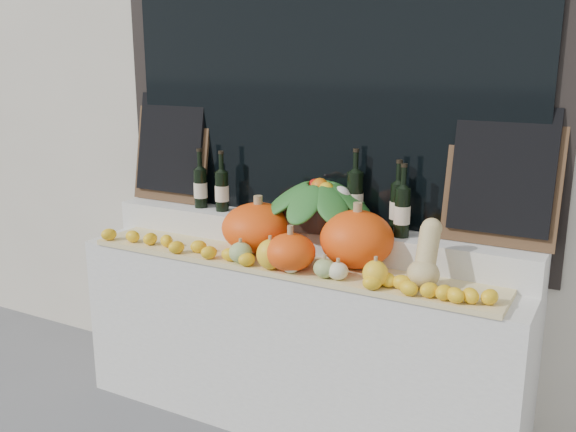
{
  "coord_description": "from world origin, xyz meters",
  "views": [
    {
      "loc": [
        1.42,
        -1.15,
        1.88
      ],
      "look_at": [
        0.0,
        1.45,
        1.12
      ],
      "focal_mm": 40.0,
      "sensor_mm": 36.0,
      "label": 1
    }
  ],
  "objects": [
    {
      "name": "wine_bottle_far_left",
      "position": [
        -0.67,
        1.67,
        1.15
      ],
      "size": [
        0.08,
        0.08,
        0.33
      ],
      "color": "black",
      "rests_on": "rear_tier"
    },
    {
      "name": "display_sill",
      "position": [
        0.0,
        1.52,
        0.44
      ],
      "size": [
        2.3,
        0.55,
        0.88
      ],
      "primitive_type": "cube",
      "color": "silver",
      "rests_on": "ground"
    },
    {
      "name": "decorative_gourds",
      "position": [
        0.14,
        1.29,
        0.96
      ],
      "size": [
        0.79,
        0.14,
        0.16
      ],
      "color": "#3B7222",
      "rests_on": "straw_bedding"
    },
    {
      "name": "pumpkin_right",
      "position": [
        0.34,
        1.5,
        1.04
      ],
      "size": [
        0.45,
        0.45,
        0.27
      ],
      "primitive_type": "ellipsoid",
      "rotation": [
        0.0,
        0.0,
        0.41
      ],
      "color": "#FF520D",
      "rests_on": "straw_bedding"
    },
    {
      "name": "produce_bowl",
      "position": [
        0.07,
        1.66,
        1.16
      ],
      "size": [
        0.6,
        0.6,
        0.24
      ],
      "color": "black",
      "rests_on": "rear_tier"
    },
    {
      "name": "chalkboard_right",
      "position": [
        0.92,
        1.74,
        1.36
      ],
      "size": [
        0.5,
        0.14,
        0.61
      ],
      "rotation": [
        -0.19,
        0.0,
        0.0
      ],
      "color": "#4C331E",
      "rests_on": "rear_tier"
    },
    {
      "name": "straw_bedding",
      "position": [
        0.0,
        1.4,
        0.89
      ],
      "size": [
        2.1,
        0.32,
        0.02
      ],
      "primitive_type": "cube",
      "color": "tan",
      "rests_on": "display_sill"
    },
    {
      "name": "wine_bottle_near_left",
      "position": [
        -0.52,
        1.66,
        1.15
      ],
      "size": [
        0.08,
        0.08,
        0.33
      ],
      "color": "black",
      "rests_on": "rear_tier"
    },
    {
      "name": "pumpkin_left",
      "position": [
        -0.19,
        1.49,
        1.03
      ],
      "size": [
        0.44,
        0.44,
        0.25
      ],
      "primitive_type": "ellipsoid",
      "rotation": [
        0.0,
        0.0,
        -0.22
      ],
      "color": "#FF520D",
      "rests_on": "straw_bedding"
    },
    {
      "name": "wine_bottle_tall",
      "position": [
        0.24,
        1.71,
        1.18
      ],
      "size": [
        0.08,
        0.08,
        0.39
      ],
      "color": "black",
      "rests_on": "rear_tier"
    },
    {
      "name": "pumpkin_center",
      "position": [
        0.09,
        1.31,
        0.99
      ],
      "size": [
        0.29,
        0.29,
        0.17
      ],
      "primitive_type": "ellipsoid",
      "rotation": [
        0.0,
        0.0,
        0.31
      ],
      "color": "#FF520D",
      "rests_on": "straw_bedding"
    },
    {
      "name": "lemon_heap",
      "position": [
        0.0,
        1.29,
        0.94
      ],
      "size": [
        2.2,
        0.16,
        0.06
      ],
      "primitive_type": null,
      "color": "yellow",
      "rests_on": "straw_bedding"
    },
    {
      "name": "butternut_squash",
      "position": [
        0.69,
        1.4,
        1.03
      ],
      "size": [
        0.14,
        0.2,
        0.29
      ],
      "color": "tan",
      "rests_on": "straw_bedding"
    },
    {
      "name": "wine_bottle_near_right",
      "position": [
        0.46,
        1.7,
        1.16
      ],
      "size": [
        0.08,
        0.08,
        0.35
      ],
      "color": "black",
      "rests_on": "rear_tier"
    },
    {
      "name": "rear_tier",
      "position": [
        0.0,
        1.68,
        0.96
      ],
      "size": [
        2.3,
        0.25,
        0.16
      ],
      "primitive_type": "cube",
      "color": "silver",
      "rests_on": "display_sill"
    },
    {
      "name": "chalkboard_left",
      "position": [
        -0.92,
        1.74,
        1.36
      ],
      "size": [
        0.5,
        0.14,
        0.61
      ],
      "rotation": [
        -0.19,
        0.0,
        0.0
      ],
      "color": "#4C331E",
      "rests_on": "rear_tier"
    },
    {
      "name": "wine_bottle_far_right",
      "position": [
        0.5,
        1.64,
        1.16
      ],
      "size": [
        0.08,
        0.08,
        0.35
      ],
      "color": "black",
      "rests_on": "rear_tier"
    }
  ]
}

